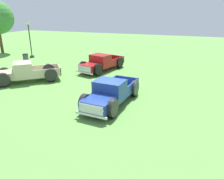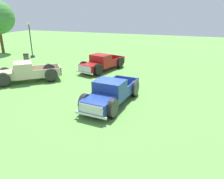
% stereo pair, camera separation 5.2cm
% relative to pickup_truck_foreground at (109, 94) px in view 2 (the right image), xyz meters
% --- Properties ---
extents(ground_plane, '(80.00, 80.00, 0.00)m').
position_rel_pickup_truck_foreground_xyz_m(ground_plane, '(0.48, 0.24, -0.74)').
color(ground_plane, '#5B9342').
extents(pickup_truck_foreground, '(5.22, 2.37, 1.55)m').
position_rel_pickup_truck_foreground_xyz_m(pickup_truck_foreground, '(0.00, 0.00, 0.00)').
color(pickup_truck_foreground, navy).
rests_on(pickup_truck_foreground, ground_plane).
extents(pickup_truck_behind_left, '(4.75, 5.03, 1.57)m').
position_rel_pickup_truck_foreground_xyz_m(pickup_truck_behind_left, '(1.94, 8.06, 0.01)').
color(pickup_truck_behind_left, '#C6B793').
rests_on(pickup_truck_behind_left, ground_plane).
extents(pickup_truck_behind_right, '(5.34, 3.11, 1.54)m').
position_rel_pickup_truck_foreground_xyz_m(pickup_truck_behind_right, '(7.03, 3.61, -0.00)').
color(pickup_truck_behind_right, maroon).
rests_on(pickup_truck_behind_right, ground_plane).
extents(lamp_post_near, '(0.36, 0.36, 4.26)m').
position_rel_pickup_truck_foreground_xyz_m(lamp_post_near, '(9.89, 13.72, 1.49)').
color(lamp_post_near, '#2D2D33').
rests_on(lamp_post_near, ground_plane).
extents(trash_can, '(0.59, 0.59, 0.95)m').
position_rel_pickup_truck_foreground_xyz_m(trash_can, '(7.54, 12.60, -0.26)').
color(trash_can, '#4C4C51').
rests_on(trash_can, ground_plane).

